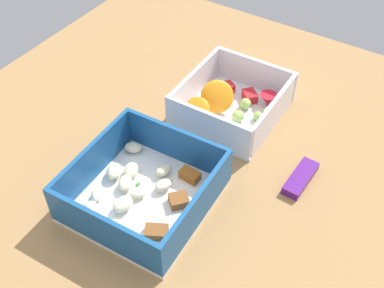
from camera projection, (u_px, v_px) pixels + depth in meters
The scene contains 4 objects.
table_surface at pixel (194, 162), 70.23cm from camera, with size 80.00×80.00×2.00cm, color #9E7547.
pasta_container at pixel (143, 190), 62.61cm from camera, with size 17.99×17.43×6.32cm.
fruit_bowl at pixel (232, 104), 74.64cm from camera, with size 15.85×14.44×5.91cm.
candy_bar at pixel (301, 178), 65.89cm from camera, with size 7.00×2.40×1.20cm, color #51197A.
Camera 1 is at (40.49, 25.38, 52.53)cm, focal length 45.06 mm.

